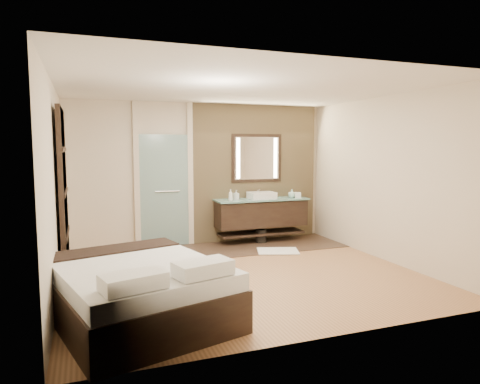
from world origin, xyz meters
name	(u,v)px	position (x,y,z in m)	size (l,w,h in m)	color
floor	(243,274)	(0.00, 0.00, 0.00)	(5.00, 5.00, 0.00)	#91613D
tile_strip	(243,247)	(0.60, 1.60, 0.01)	(3.80, 1.30, 0.01)	#3B2C20
stone_wall	(256,173)	(1.10, 2.21, 1.35)	(2.60, 0.08, 2.70)	tan
vanity	(261,213)	(1.10, 1.92, 0.58)	(1.85, 0.55, 0.88)	black
mirror_unit	(257,158)	(1.10, 2.16, 1.65)	(1.06, 0.04, 0.96)	black
frosted_door	(164,186)	(-0.75, 2.20, 1.14)	(1.10, 0.12, 2.70)	#B9EAE7
shoji_partition	(64,195)	(-2.43, 0.60, 1.21)	(0.06, 1.20, 2.40)	black
bed	(138,291)	(-1.65, -1.16, 0.32)	(2.07, 2.36, 0.77)	black
bath_mat	(278,251)	(1.06, 1.06, 0.02)	(0.72, 0.50, 0.02)	white
waste_bin	(261,236)	(1.07, 1.85, 0.13)	(0.21, 0.21, 0.27)	black
tissue_box	(298,195)	(1.86, 1.85, 0.92)	(0.12, 0.12, 0.10)	white
soap_bottle_a	(231,195)	(0.43, 1.83, 0.97)	(0.08, 0.08, 0.21)	white
soap_bottle_b	(236,195)	(0.58, 1.93, 0.96)	(0.08, 0.09, 0.19)	#B2B2B2
soap_bottle_c	(292,193)	(1.74, 1.87, 0.95)	(0.13, 0.13, 0.16)	#A0CAC1
cup	(291,195)	(1.77, 1.94, 0.91)	(0.12, 0.12, 0.10)	silver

